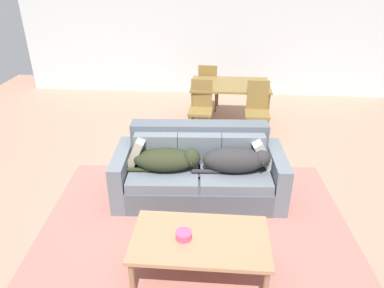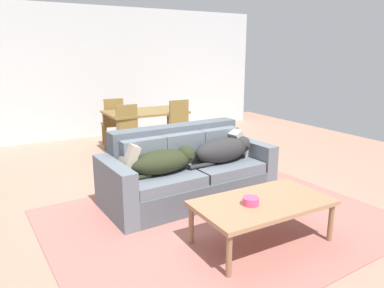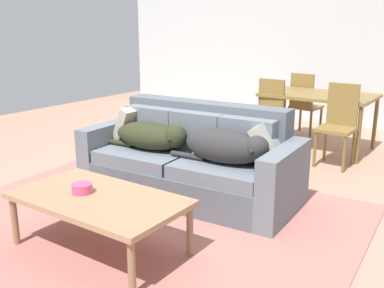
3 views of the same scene
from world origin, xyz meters
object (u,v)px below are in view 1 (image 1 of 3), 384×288
dog_on_left_cushion (168,159)px  dining_chair_near_right (257,108)px  dining_chair_near_left (201,105)px  throw_pillow_by_right_arm (262,151)px  coffee_table (200,241)px  dining_table (230,87)px  bowl_on_coffee_table (184,235)px  dining_chair_far_left (208,86)px  throw_pillow_by_left_arm (138,150)px  dog_on_right_cushion (237,160)px  couch (199,171)px

dog_on_left_cushion → dining_chair_near_right: size_ratio=0.98×
dining_chair_near_left → dining_chair_near_right: (0.94, -0.06, 0.01)m
throw_pillow_by_right_arm → dining_chair_near_left: 1.93m
coffee_table → dining_table: dining_table is taller
bowl_on_coffee_table → dining_chair_near_left: 3.16m
dog_on_left_cushion → dining_chair_far_left: size_ratio=1.01×
throw_pillow_by_left_arm → coffee_table: throw_pillow_by_left_arm is taller
dining_table → dining_chair_near_right: 0.74m
throw_pillow_by_left_arm → dining_chair_near_left: (0.69, 1.82, -0.10)m
dog_on_right_cushion → couch: bearing=161.4°
coffee_table → bowl_on_coffee_table: size_ratio=8.46×
dog_on_left_cushion → bowl_on_coffee_table: (0.30, -1.18, -0.11)m
throw_pillow_by_left_arm → dining_chair_near_left: bearing=69.2°
dining_chair_far_left → coffee_table: bearing=96.9°
dining_chair_near_left → dining_chair_near_right: 0.95m
dog_on_left_cushion → bowl_on_coffee_table: size_ratio=6.22×
dog_on_right_cushion → dining_chair_far_left: size_ratio=1.00×
dog_on_right_cushion → dining_chair_near_right: dining_chair_near_right is taller
throw_pillow_by_left_arm → dining_chair_far_left: (0.77, 2.93, -0.10)m
dining_table → dining_chair_near_left: 0.74m
couch → dining_chair_far_left: size_ratio=2.28×
dining_chair_near_left → dog_on_left_cushion: bearing=-95.5°
couch → bowl_on_coffee_table: couch is taller
couch → throw_pillow_by_right_arm: size_ratio=5.49×
dog_on_left_cushion → throw_pillow_by_left_arm: size_ratio=2.41×
bowl_on_coffee_table → dog_on_left_cushion: bearing=104.4°
coffee_table → dog_on_left_cushion: bearing=111.3°
dining_table → throw_pillow_by_left_arm: bearing=-116.9°
coffee_table → dining_table: 3.68m
throw_pillow_by_right_arm → dining_chair_near_left: (-0.85, 1.73, -0.10)m
dog_on_right_cushion → bowl_on_coffee_table: 1.32m
coffee_table → dining_chair_near_left: bearing=93.1°
dog_on_right_cushion → dining_chair_near_right: 1.94m
couch → dining_chair_near_left: dining_chair_near_left is taller
dining_chair_near_left → dining_chair_near_right: dining_chair_near_right is taller
couch → dog_on_right_cushion: 0.54m
couch → dining_chair_near_right: size_ratio=2.22×
dining_chair_near_right → dining_chair_far_left: dining_chair_near_right is taller
throw_pillow_by_right_arm → coffee_table: throw_pillow_by_right_arm is taller
dog_on_right_cushion → dining_table: bearing=87.6°
throw_pillow_by_left_arm → dining_chair_near_left: size_ratio=0.42×
throw_pillow_by_left_arm → bowl_on_coffee_table: size_ratio=2.58×
dog_on_left_cushion → bowl_on_coffee_table: bearing=-78.9°
dog_on_right_cushion → dog_on_left_cushion: bearing=178.2°
dining_chair_near_right → dining_chair_far_left: size_ratio=1.03×
throw_pillow_by_left_arm → dog_on_left_cushion: bearing=-20.3°
throw_pillow_by_right_arm → dining_chair_far_left: 2.95m
dog_on_right_cushion → throw_pillow_by_left_arm: (-1.23, 0.13, 0.02)m
dining_table → dining_chair_near_right: bearing=-51.9°
coffee_table → dining_table: size_ratio=0.91×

